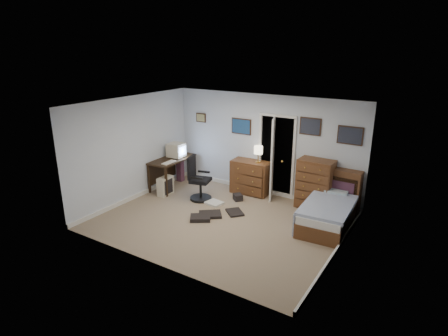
# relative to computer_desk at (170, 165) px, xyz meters

# --- Properties ---
(floor) EXTENTS (5.00, 4.00, 0.02)m
(floor) POSITION_rel_computer_desk_xyz_m (2.29, -1.07, -0.61)
(floor) COLOR gray
(floor) RESTS_ON ground
(computer_desk) EXTENTS (0.69, 1.39, 0.79)m
(computer_desk) POSITION_rel_computer_desk_xyz_m (0.00, 0.00, 0.00)
(computer_desk) COLOR black
(computer_desk) RESTS_ON floor
(crt_monitor) EXTENTS (0.42, 0.40, 0.38)m
(crt_monitor) POSITION_rel_computer_desk_xyz_m (0.12, 0.15, 0.37)
(crt_monitor) COLOR beige
(crt_monitor) RESTS_ON computer_desk
(keyboard) EXTENTS (0.18, 0.43, 0.03)m
(keyboard) POSITION_rel_computer_desk_xyz_m (0.27, -0.35, 0.19)
(keyboard) COLOR beige
(keyboard) RESTS_ON computer_desk
(pc_tower) EXTENTS (0.24, 0.45, 0.47)m
(pc_tower) POSITION_rel_computer_desk_xyz_m (0.30, -0.55, -0.37)
(pc_tower) COLOR beige
(pc_tower) RESTS_ON floor
(office_chair) EXTENTS (0.64, 0.64, 1.09)m
(office_chair) POSITION_rel_computer_desk_xyz_m (1.17, -0.34, -0.18)
(office_chair) COLOR black
(office_chair) RESTS_ON floor
(media_stack) EXTENTS (0.16, 0.16, 0.79)m
(media_stack) POSITION_rel_computer_desk_xyz_m (-0.03, 0.47, -0.21)
(media_stack) COLOR maroon
(media_stack) RESTS_ON floor
(low_dresser) EXTENTS (0.99, 0.54, 0.85)m
(low_dresser) POSITION_rel_computer_desk_xyz_m (2.05, 0.71, -0.18)
(low_dresser) COLOR #5B311C
(low_dresser) RESTS_ON floor
(table_lamp) EXTENTS (0.23, 0.23, 0.41)m
(table_lamp) POSITION_rel_computer_desk_xyz_m (2.25, 0.71, 0.55)
(table_lamp) COLOR gold
(table_lamp) RESTS_ON low_dresser
(doorway) EXTENTS (0.96, 1.12, 2.05)m
(doorway) POSITION_rel_computer_desk_xyz_m (2.64, 1.20, 0.40)
(doorway) COLOR black
(doorway) RESTS_ON floor
(tall_dresser) EXTENTS (0.80, 0.49, 1.16)m
(tall_dresser) POSITION_rel_computer_desk_xyz_m (3.73, 0.68, -0.02)
(tall_dresser) COLOR #5B311C
(tall_dresser) RESTS_ON floor
(headboard_bookcase) EXTENTS (1.12, 0.32, 1.00)m
(headboard_bookcase) POSITION_rel_computer_desk_xyz_m (4.17, 0.79, -0.08)
(headboard_bookcase) COLOR #5B311C
(headboard_bookcase) RESTS_ON floor
(bed) EXTENTS (1.03, 1.81, 0.58)m
(bed) POSITION_rel_computer_desk_xyz_m (4.28, -0.06, -0.33)
(bed) COLOR #5B311C
(bed) RESTS_ON floor
(wall_posters) EXTENTS (4.38, 0.04, 0.60)m
(wall_posters) POSITION_rel_computer_desk_xyz_m (2.86, 0.91, 1.14)
(wall_posters) COLOR #331E11
(wall_posters) RESTS_ON floor
(floor_clutter) EXTENTS (1.15, 1.78, 0.15)m
(floor_clutter) POSITION_rel_computer_desk_xyz_m (1.95, -0.73, -0.56)
(floor_clutter) COLOR silver
(floor_clutter) RESTS_ON floor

